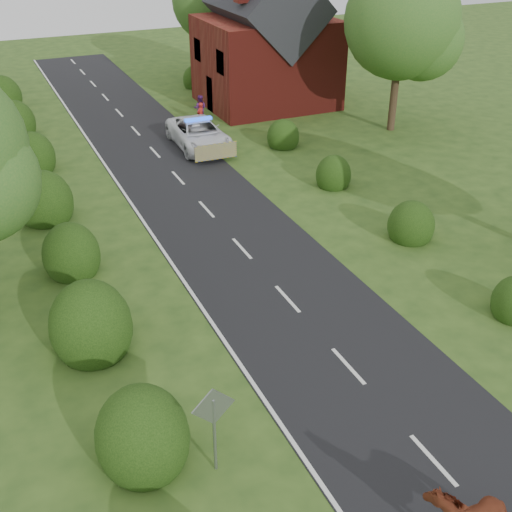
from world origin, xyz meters
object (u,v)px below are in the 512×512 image
police_van (199,134)px  pedestrian_purple (200,108)px  pedestrian_red (200,115)px  road_sign (214,418)px

police_van → pedestrian_purple: (1.70, 4.45, 0.05)m
pedestrian_red → road_sign: bearing=38.0°
pedestrian_purple → pedestrian_red: bearing=101.2°
police_van → road_sign: bearing=-107.4°
road_sign → pedestrian_purple: size_ratio=1.56×
road_sign → pedestrian_red: bearing=70.7°
police_van → pedestrian_red: size_ratio=3.63×
police_van → pedestrian_purple: size_ratio=3.46×
police_van → pedestrian_red: (1.27, 3.22, 0.01)m
police_van → pedestrian_red: police_van is taller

